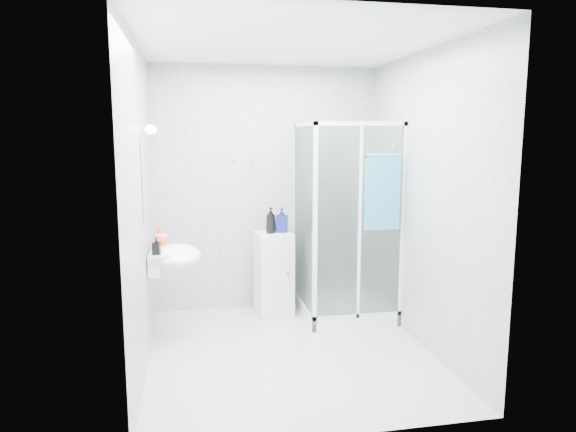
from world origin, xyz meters
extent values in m
cube|color=silver|center=(0.00, 0.00, 1.30)|extent=(2.40, 2.60, 2.60)
cube|color=#BBBDC1|center=(0.00, 0.00, 0.00)|extent=(2.40, 2.60, 0.01)
cube|color=white|center=(0.00, 0.00, 2.60)|extent=(2.40, 2.60, 0.01)
cube|color=white|center=(0.75, 0.85, 0.06)|extent=(0.90, 0.90, 0.12)
cube|color=silver|center=(0.32, 0.85, 1.98)|extent=(0.04, 0.90, 0.04)
cube|color=silver|center=(0.75, 0.42, 1.98)|extent=(0.90, 0.04, 0.04)
cube|color=silver|center=(0.32, 0.42, 1.00)|extent=(0.04, 0.04, 2.00)
cube|color=white|center=(0.31, 0.85, 1.04)|extent=(0.02, 0.82, 1.84)
cube|color=white|center=(0.75, 0.41, 1.04)|extent=(0.82, 0.02, 1.84)
cube|color=silver|center=(0.75, 0.42, 1.04)|extent=(0.03, 0.04, 1.84)
cylinder|color=silver|center=(0.75, 1.24, 1.35)|extent=(0.02, 0.02, 1.00)
cylinder|color=silver|center=(0.75, 1.21, 1.82)|extent=(0.09, 0.05, 0.09)
cylinder|color=silver|center=(0.80, 1.27, 1.05)|extent=(0.12, 0.04, 0.12)
cylinder|color=silver|center=(1.03, 0.38, 1.78)|extent=(0.03, 0.05, 0.03)
cube|color=white|center=(-1.14, 0.45, 0.75)|extent=(0.10, 0.40, 0.18)
ellipsoid|color=white|center=(-0.96, 0.45, 0.80)|extent=(0.46, 0.56, 0.20)
cube|color=white|center=(-1.08, 0.45, 0.85)|extent=(0.16, 0.50, 0.02)
cylinder|color=silver|center=(-1.14, 0.45, 0.93)|extent=(0.04, 0.04, 0.16)
cylinder|color=silver|center=(-1.09, 0.45, 0.99)|extent=(0.12, 0.02, 0.02)
cube|color=white|center=(-1.19, 0.45, 1.50)|extent=(0.02, 0.60, 0.70)
cylinder|color=silver|center=(-1.17, 0.29, 1.92)|extent=(0.05, 0.04, 0.04)
sphere|color=white|center=(-1.13, 0.29, 1.92)|extent=(0.08, 0.08, 0.08)
cylinder|color=silver|center=(-1.17, 0.61, 1.92)|extent=(0.05, 0.04, 0.04)
sphere|color=white|center=(-1.13, 0.61, 1.92)|extent=(0.08, 0.08, 0.08)
cylinder|color=silver|center=(-0.35, 1.27, 1.62)|extent=(0.02, 0.04, 0.02)
sphere|color=silver|center=(-0.35, 1.25, 1.62)|extent=(0.03, 0.03, 0.03)
cylinder|color=silver|center=(-0.15, 1.27, 1.62)|extent=(0.02, 0.04, 0.02)
sphere|color=silver|center=(-0.15, 1.25, 1.62)|extent=(0.03, 0.03, 0.03)
cube|color=silver|center=(0.03, 1.03, 0.44)|extent=(0.39, 0.39, 0.87)
cube|color=silver|center=(0.03, 0.85, 0.44)|extent=(0.32, 0.04, 0.74)
sphere|color=#D9481E|center=(0.14, 0.83, 0.48)|extent=(0.03, 0.03, 0.03)
cube|color=teal|center=(0.95, 0.36, 1.34)|extent=(0.34, 0.04, 0.69)
cylinder|color=teal|center=(0.95, 0.36, 1.69)|extent=(0.34, 0.05, 0.05)
imported|color=black|center=(-0.01, 1.00, 1.01)|extent=(0.13, 0.13, 0.27)
imported|color=navy|center=(0.12, 1.04, 1.00)|extent=(0.15, 0.15, 0.26)
imported|color=#F43E1C|center=(-1.10, 0.59, 0.96)|extent=(0.17, 0.17, 0.19)
imported|color=black|center=(-1.11, 0.27, 0.94)|extent=(0.08, 0.08, 0.15)
camera|label=1|loc=(-0.81, -4.15, 1.86)|focal=32.00mm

